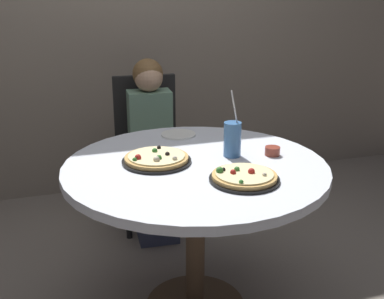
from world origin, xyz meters
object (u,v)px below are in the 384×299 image
object	(u,v)px
pizza_veggie	(156,159)
plate_small	(178,134)
diner_child	(153,158)
dining_table	(195,185)
sauce_bowl	(273,151)
soda_cup	(232,139)
chair_wooden	(148,142)
pizza_cheese	(244,177)

from	to	relation	value
pizza_veggie	plate_small	size ratio (longest dim) A/B	1.71
diner_child	plate_small	distance (m)	0.49
dining_table	sauce_bowl	world-z (taller)	sauce_bowl
dining_table	soda_cup	xyz separation A→B (m)	(0.19, 0.05, 0.18)
chair_wooden	plate_small	distance (m)	0.63
sauce_bowl	plate_small	size ratio (longest dim) A/B	0.39
pizza_cheese	soda_cup	distance (m)	0.30
pizza_veggie	diner_child	bearing A→B (deg)	78.61
sauce_bowl	pizza_veggie	bearing A→B (deg)	172.54
pizza_veggie	sauce_bowl	bearing A→B (deg)	-7.46
diner_child	sauce_bowl	distance (m)	0.96
chair_wooden	pizza_cheese	size ratio (longest dim) A/B	3.33
plate_small	soda_cup	bearing A→B (deg)	-68.74
dining_table	plate_small	distance (m)	0.44
diner_child	plate_small	size ratio (longest dim) A/B	6.01
pizza_veggie	plate_small	bearing A→B (deg)	60.36
pizza_veggie	chair_wooden	bearing A→B (deg)	80.10
pizza_veggie	plate_small	xyz separation A→B (m)	(0.20, 0.36, -0.01)
dining_table	diner_child	size ratio (longest dim) A/B	1.08
pizza_veggie	plate_small	distance (m)	0.41
soda_cup	dining_table	bearing A→B (deg)	-166.41
soda_cup	plate_small	size ratio (longest dim) A/B	1.70
pizza_veggie	sauce_bowl	xyz separation A→B (m)	(0.53, -0.07, 0.00)
pizza_cheese	sauce_bowl	world-z (taller)	pizza_cheese
chair_wooden	sauce_bowl	distance (m)	1.11
chair_wooden	plate_small	bearing A→B (deg)	-86.30
diner_child	pizza_cheese	xyz separation A→B (m)	(0.13, -1.08, 0.28)
plate_small	pizza_veggie	bearing A→B (deg)	-119.64
pizza_cheese	soda_cup	bearing A→B (deg)	77.33
diner_child	plate_small	world-z (taller)	diner_child
dining_table	pizza_cheese	xyz separation A→B (m)	(0.13, -0.24, 0.12)
diner_child	pizza_veggie	distance (m)	0.83
dining_table	plate_small	bearing A→B (deg)	84.06
pizza_veggie	pizza_cheese	distance (m)	0.42
pizza_cheese	dining_table	bearing A→B (deg)	117.47
dining_table	soda_cup	size ratio (longest dim) A/B	3.81
soda_cup	pizza_cheese	bearing A→B (deg)	-102.67
diner_child	chair_wooden	bearing A→B (deg)	86.49
pizza_cheese	diner_child	bearing A→B (deg)	96.97
diner_child	dining_table	bearing A→B (deg)	-89.65
dining_table	sauce_bowl	xyz separation A→B (m)	(0.37, -0.00, 0.12)
soda_cup	plate_small	bearing A→B (deg)	111.26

